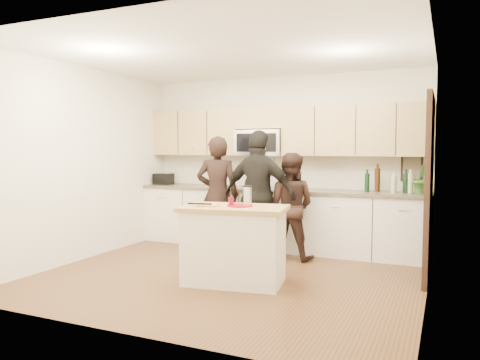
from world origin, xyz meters
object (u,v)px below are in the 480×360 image
at_px(island, 234,244).
at_px(toaster, 163,179).
at_px(woman_left, 218,195).
at_px(woman_center, 290,206).
at_px(woman_right, 259,195).

distance_m(island, toaster, 3.01).
height_order(woman_left, woman_center, woman_left).
distance_m(woman_left, woman_center, 1.11).
relative_size(island, woman_left, 0.74).
distance_m(toaster, woman_left, 1.49).
bearing_deg(island, woman_center, 72.36).
bearing_deg(woman_left, toaster, -40.14).
height_order(toaster, woman_center, woman_center).
height_order(island, woman_right, woman_right).
xyz_separation_m(island, woman_center, (0.22, 1.40, 0.30)).
xyz_separation_m(woman_left, woman_center, (1.10, 0.07, -0.12)).
bearing_deg(woman_right, woman_left, -9.98).
relative_size(woman_left, woman_center, 1.16).
bearing_deg(woman_left, island, 107.69).
relative_size(toaster, woman_center, 0.20).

